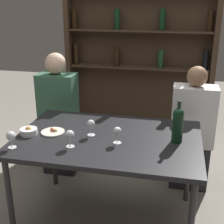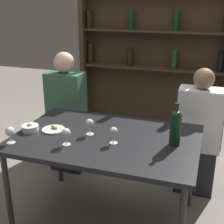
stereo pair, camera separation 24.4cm
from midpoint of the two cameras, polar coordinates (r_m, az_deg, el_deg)
The scene contains 12 objects.
ground_plane at distance 2.78m, azimuth 1.69°, elevation -19.01°, with size 10.00×10.00×0.00m, color gray.
dining_table at distance 2.40m, azimuth 1.86°, elevation -5.85°, with size 1.39×0.94×0.76m.
wine_rack_wall at distance 3.89m, azimuth 9.23°, elevation 9.90°, with size 1.81×0.21×2.08m.
wine_bottle at distance 2.26m, azimuth 14.60°, elevation -2.59°, with size 0.08×0.08×0.31m.
wine_glass_0 at distance 2.22m, azimuth -5.30°, elevation -3.98°, with size 0.06×0.06×0.13m.
wine_glass_1 at distance 2.32m, azimuth -15.35°, elevation -3.61°, with size 0.07×0.07×0.12m.
wine_glass_2 at distance 2.38m, azimuth -1.16°, elevation -2.15°, with size 0.06×0.06×0.13m.
wine_glass_3 at distance 2.23m, azimuth 3.43°, elevation -3.73°, with size 0.06×0.06×0.13m.
food_plate_0 at distance 2.50m, azimuth -7.91°, elevation -3.21°, with size 0.18×0.18×0.03m.
snack_bowl at distance 2.51m, azimuth -12.09°, elevation -2.90°, with size 0.13×0.13×0.07m.
seated_person_left at distance 3.24m, azimuth -6.13°, elevation -0.83°, with size 0.37×0.22×1.27m.
seated_person_right at distance 2.99m, azimuth 17.72°, elevation -4.40°, with size 0.39×0.22×1.20m.
Camera 2 is at (0.72, -2.04, 1.76)m, focal length 50.00 mm.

